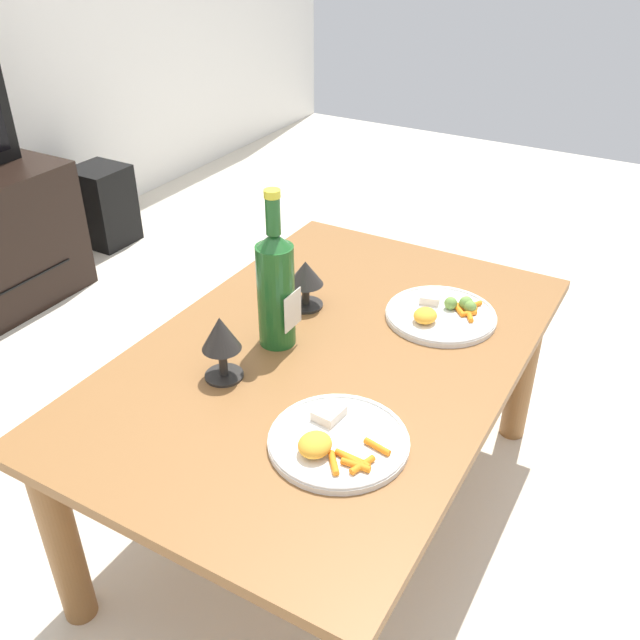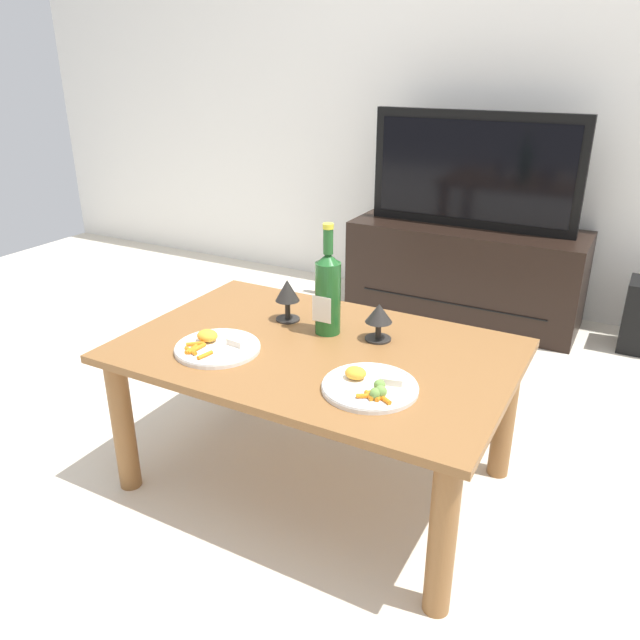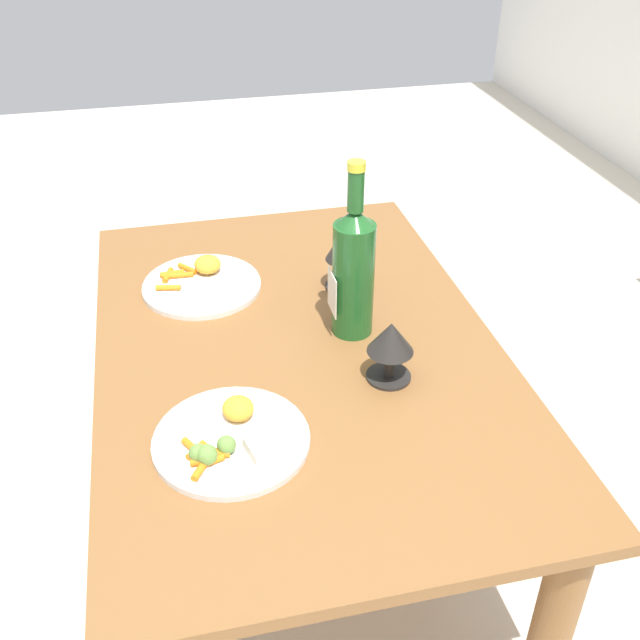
# 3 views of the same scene
# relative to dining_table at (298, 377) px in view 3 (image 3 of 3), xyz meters

# --- Properties ---
(ground_plane) EXTENTS (6.40, 6.40, 0.00)m
(ground_plane) POSITION_rel_dining_table_xyz_m (0.00, 0.00, -0.41)
(ground_plane) COLOR beige
(dining_table) EXTENTS (1.19, 0.78, 0.49)m
(dining_table) POSITION_rel_dining_table_xyz_m (0.00, 0.00, 0.00)
(dining_table) COLOR brown
(dining_table) RESTS_ON ground_plane
(wine_bottle) EXTENTS (0.08, 0.08, 0.36)m
(wine_bottle) POSITION_rel_dining_table_xyz_m (-0.02, 0.12, 0.23)
(wine_bottle) COLOR #1E5923
(wine_bottle) RESTS_ON dining_table
(goblet_left) EXTENTS (0.08, 0.08, 0.14)m
(goblet_left) POSITION_rel_dining_table_xyz_m (-0.19, 0.14, 0.18)
(goblet_left) COLOR black
(goblet_left) RESTS_ON dining_table
(goblet_right) EXTENTS (0.09, 0.09, 0.12)m
(goblet_right) POSITION_rel_dining_table_xyz_m (0.14, 0.14, 0.16)
(goblet_right) COLOR black
(goblet_right) RESTS_ON dining_table
(dinner_plate_left) EXTENTS (0.26, 0.26, 0.05)m
(dinner_plate_left) POSITION_rel_dining_table_xyz_m (-0.26, -0.16, 0.09)
(dinner_plate_left) COLOR white
(dinner_plate_left) RESTS_ON dining_table
(dinner_plate_right) EXTENTS (0.26, 0.26, 0.05)m
(dinner_plate_right) POSITION_rel_dining_table_xyz_m (0.25, -0.16, 0.09)
(dinner_plate_right) COLOR white
(dinner_plate_right) RESTS_ON dining_table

